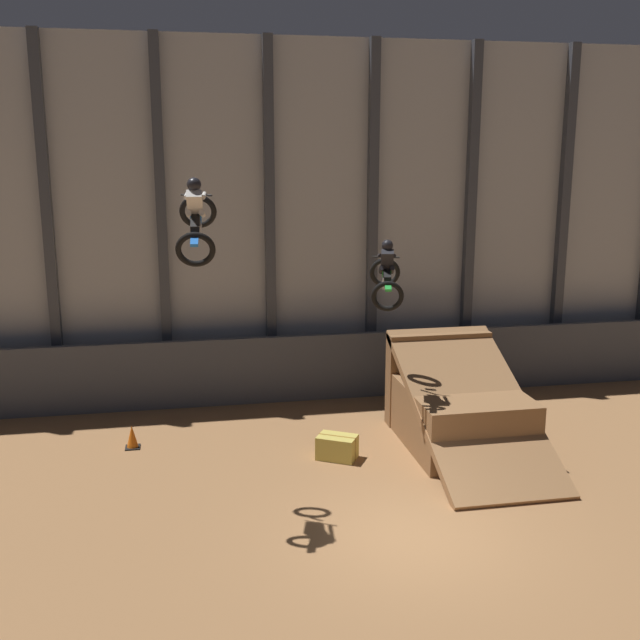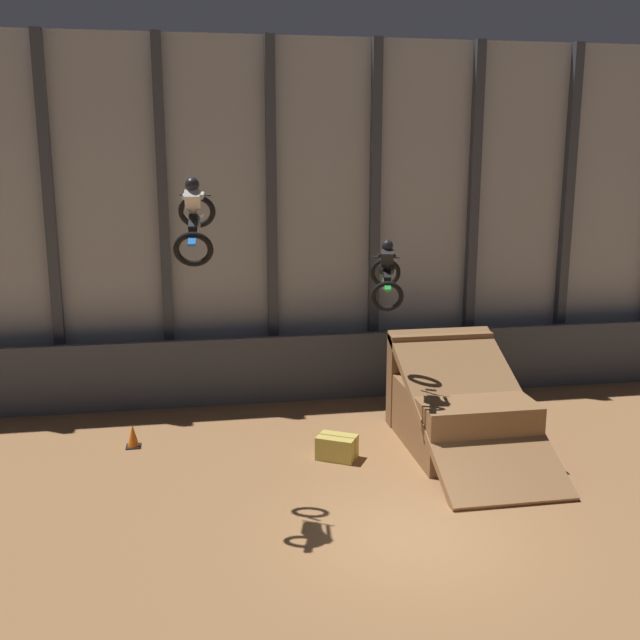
# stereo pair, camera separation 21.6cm
# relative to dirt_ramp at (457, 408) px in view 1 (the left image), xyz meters

# --- Properties ---
(ground_plane) EXTENTS (60.00, 60.00, 0.00)m
(ground_plane) POSITION_rel_dirt_ramp_xyz_m (-2.53, -4.39, -0.89)
(ground_plane) COLOR #996B42
(arena_back_wall) EXTENTS (32.00, 0.40, 10.26)m
(arena_back_wall) POSITION_rel_dirt_ramp_xyz_m (-2.53, 4.87, 4.24)
(arena_back_wall) COLOR #ADB2B7
(arena_back_wall) RESTS_ON ground_plane
(lower_barrier) EXTENTS (31.36, 0.20, 1.94)m
(lower_barrier) POSITION_rel_dirt_ramp_xyz_m (-2.53, 3.91, 0.08)
(lower_barrier) COLOR #474C56
(lower_barrier) RESTS_ON ground_plane
(dirt_ramp) EXTENTS (2.76, 5.35, 2.64)m
(dirt_ramp) POSITION_rel_dirt_ramp_xyz_m (0.00, 0.00, 0.00)
(dirt_ramp) COLOR olive
(dirt_ramp) RESTS_ON ground_plane
(rider_bike_left_air) EXTENTS (0.86, 1.88, 1.68)m
(rider_bike_left_air) POSITION_rel_dirt_ramp_xyz_m (-6.31, -2.49, 4.98)
(rider_bike_left_air) COLOR black
(rider_bike_right_air) EXTENTS (1.08, 1.89, 1.60)m
(rider_bike_right_air) POSITION_rel_dirt_ramp_xyz_m (-1.98, -0.31, 3.45)
(rider_bike_right_air) COLOR black
(traffic_cone_near_ramp) EXTENTS (0.36, 0.36, 0.58)m
(traffic_cone_near_ramp) POSITION_rel_dirt_ramp_xyz_m (-7.96, 1.07, -0.61)
(traffic_cone_near_ramp) COLOR black
(traffic_cone_near_ramp) RESTS_ON ground_plane
(hay_bale_trackside) EXTENTS (1.08, 0.97, 0.57)m
(hay_bale_trackside) POSITION_rel_dirt_ramp_xyz_m (-3.16, -0.50, -0.61)
(hay_bale_trackside) COLOR #CCB751
(hay_bale_trackside) RESTS_ON ground_plane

